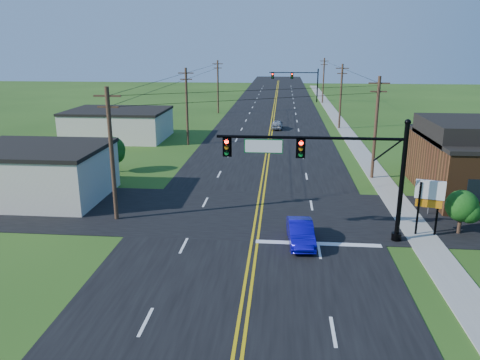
# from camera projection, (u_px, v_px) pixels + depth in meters

# --- Properties ---
(ground) EXTENTS (260.00, 260.00, 0.00)m
(ground) POSITION_uv_depth(u_px,v_px,m) (242.00, 303.00, 21.75)
(ground) COLOR #234313
(ground) RESTS_ON ground
(road_main) EXTENTS (16.00, 220.00, 0.04)m
(road_main) POSITION_uv_depth(u_px,v_px,m) (271.00, 125.00, 69.57)
(road_main) COLOR black
(road_main) RESTS_ON ground
(road_cross) EXTENTS (70.00, 10.00, 0.04)m
(road_cross) POSITION_uv_depth(u_px,v_px,m) (256.00, 213.00, 33.22)
(road_cross) COLOR black
(road_cross) RESTS_ON ground
(sidewalk) EXTENTS (2.00, 160.00, 0.08)m
(sidewalk) POSITION_uv_depth(u_px,v_px,m) (352.00, 139.00, 59.10)
(sidewalk) COLOR gray
(sidewalk) RESTS_ON ground
(signal_mast_main) EXTENTS (11.30, 0.60, 7.48)m
(signal_mast_main) POSITION_uv_depth(u_px,v_px,m) (326.00, 164.00, 27.71)
(signal_mast_main) COLOR black
(signal_mast_main) RESTS_ON ground
(signal_mast_far) EXTENTS (10.98, 0.60, 7.48)m
(signal_mast_far) POSITION_uv_depth(u_px,v_px,m) (296.00, 80.00, 96.62)
(signal_mast_far) COLOR black
(signal_mast_far) RESTS_ON ground
(cream_bldg_near) EXTENTS (10.20, 8.20, 4.10)m
(cream_bldg_near) POSITION_uv_depth(u_px,v_px,m) (38.00, 173.00, 36.04)
(cream_bldg_near) COLOR beige
(cream_bldg_near) RESTS_ON ground
(cream_bldg_far) EXTENTS (12.20, 9.20, 3.70)m
(cream_bldg_far) POSITION_uv_depth(u_px,v_px,m) (118.00, 124.00, 59.22)
(cream_bldg_far) COLOR beige
(cream_bldg_far) RESTS_ON ground
(utility_pole_left_a) EXTENTS (1.80, 0.28, 9.00)m
(utility_pole_left_a) POSITION_uv_depth(u_px,v_px,m) (112.00, 152.00, 30.82)
(utility_pole_left_a) COLOR #3E271C
(utility_pole_left_a) RESTS_ON ground
(utility_pole_left_b) EXTENTS (1.80, 0.28, 9.00)m
(utility_pole_left_b) POSITION_uv_depth(u_px,v_px,m) (187.00, 105.00, 54.73)
(utility_pole_left_b) COLOR #3E271C
(utility_pole_left_b) RESTS_ON ground
(utility_pole_left_c) EXTENTS (1.80, 0.28, 9.00)m
(utility_pole_left_c) POSITION_uv_depth(u_px,v_px,m) (218.00, 86.00, 80.56)
(utility_pole_left_c) COLOR #3E271C
(utility_pole_left_c) RESTS_ON ground
(utility_pole_right_a) EXTENTS (1.80, 0.28, 9.00)m
(utility_pole_right_a) POSITION_uv_depth(u_px,v_px,m) (376.00, 126.00, 40.63)
(utility_pole_right_a) COLOR #3E271C
(utility_pole_right_a) RESTS_ON ground
(utility_pole_right_b) EXTENTS (1.80, 0.28, 9.00)m
(utility_pole_right_b) POSITION_uv_depth(u_px,v_px,m) (341.00, 95.00, 65.50)
(utility_pole_right_b) COLOR #3E271C
(utility_pole_right_b) RESTS_ON ground
(utility_pole_right_c) EXTENTS (1.80, 0.28, 9.00)m
(utility_pole_right_c) POSITION_uv_depth(u_px,v_px,m) (323.00, 80.00, 94.20)
(utility_pole_right_c) COLOR #3E271C
(utility_pole_right_c) RESTS_ON ground
(tree_right_back) EXTENTS (3.00, 3.00, 4.10)m
(tree_right_back) POSITION_uv_depth(u_px,v_px,m) (432.00, 142.00, 44.52)
(tree_right_back) COLOR #3E271C
(tree_right_back) RESTS_ON ground
(shrub_corner) EXTENTS (2.00, 2.00, 2.86)m
(shrub_corner) POSITION_uv_depth(u_px,v_px,m) (462.00, 206.00, 29.20)
(shrub_corner) COLOR #3E271C
(shrub_corner) RESTS_ON ground
(tree_left) EXTENTS (2.40, 2.40, 3.37)m
(tree_left) POSITION_uv_depth(u_px,v_px,m) (112.00, 150.00, 43.40)
(tree_left) COLOR #3E271C
(tree_left) RESTS_ON ground
(blue_car) EXTENTS (1.70, 4.21, 1.36)m
(blue_car) POSITION_uv_depth(u_px,v_px,m) (301.00, 233.00, 28.01)
(blue_car) COLOR #0D079E
(blue_car) RESTS_ON ground
(distant_car) EXTENTS (1.62, 3.83, 1.29)m
(distant_car) POSITION_uv_depth(u_px,v_px,m) (277.00, 125.00, 66.13)
(distant_car) COLOR #A6A6AB
(distant_car) RESTS_ON ground
(stop_sign) EXTENTS (0.77, 0.16, 2.19)m
(stop_sign) POSITION_uv_depth(u_px,v_px,m) (430.00, 193.00, 32.58)
(stop_sign) COLOR slate
(stop_sign) RESTS_ON ground
(pylon_sign) EXTENTS (1.75, 0.69, 3.59)m
(pylon_sign) POSITION_uv_depth(u_px,v_px,m) (429.00, 196.00, 28.70)
(pylon_sign) COLOR black
(pylon_sign) RESTS_ON ground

